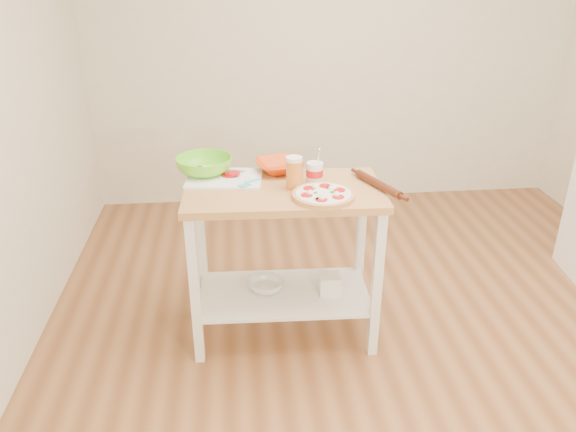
{
  "coord_description": "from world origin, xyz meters",
  "views": [
    {
      "loc": [
        -0.83,
        -2.4,
        2.01
      ],
      "look_at": [
        -0.56,
        0.32,
        0.72
      ],
      "focal_mm": 35.0,
      "sensor_mm": 36.0,
      "label": 1
    }
  ],
  "objects_px": {
    "prep_island": "(284,233)",
    "knife": "(214,169)",
    "yogurt_tub": "(315,172)",
    "shelf_glass_bowl": "(266,285)",
    "green_bowl": "(204,166)",
    "cutting_board": "(224,178)",
    "spatula": "(249,183)",
    "shelf_bin": "(330,284)",
    "rolling_pin": "(378,184)",
    "beer_pint": "(294,173)",
    "orange_bowl": "(279,166)",
    "pizza": "(323,195)"
  },
  "relations": [
    {
      "from": "green_bowl",
      "to": "yogurt_tub",
      "type": "height_order",
      "value": "yogurt_tub"
    },
    {
      "from": "prep_island",
      "to": "green_bowl",
      "type": "xyz_separation_m",
      "value": [
        -0.42,
        0.25,
        0.31
      ]
    },
    {
      "from": "green_bowl",
      "to": "shelf_glass_bowl",
      "type": "height_order",
      "value": "green_bowl"
    },
    {
      "from": "prep_island",
      "to": "beer_pint",
      "type": "xyz_separation_m",
      "value": [
        0.05,
        -0.0,
        0.34
      ]
    },
    {
      "from": "knife",
      "to": "shelf_bin",
      "type": "xyz_separation_m",
      "value": [
        0.62,
        -0.3,
        -0.6
      ]
    },
    {
      "from": "prep_island",
      "to": "pizza",
      "type": "bearing_deg",
      "value": -37.48
    },
    {
      "from": "prep_island",
      "to": "knife",
      "type": "distance_m",
      "value": 0.53
    },
    {
      "from": "cutting_board",
      "to": "knife",
      "type": "xyz_separation_m",
      "value": [
        -0.05,
        0.11,
        0.01
      ]
    },
    {
      "from": "pizza",
      "to": "rolling_pin",
      "type": "xyz_separation_m",
      "value": [
        0.3,
        0.1,
        0.0
      ]
    },
    {
      "from": "cutting_board",
      "to": "spatula",
      "type": "height_order",
      "value": "cutting_board"
    },
    {
      "from": "knife",
      "to": "shelf_bin",
      "type": "relative_size",
      "value": 2.32
    },
    {
      "from": "green_bowl",
      "to": "pizza",
      "type": "bearing_deg",
      "value": -33.23
    },
    {
      "from": "knife",
      "to": "shelf_glass_bowl",
      "type": "relative_size",
      "value": 1.32
    },
    {
      "from": "knife",
      "to": "orange_bowl",
      "type": "distance_m",
      "value": 0.36
    },
    {
      "from": "spatula",
      "to": "shelf_glass_bowl",
      "type": "xyz_separation_m",
      "value": [
        0.08,
        -0.02,
        -0.62
      ]
    },
    {
      "from": "prep_island",
      "to": "shelf_bin",
      "type": "bearing_deg",
      "value": -6.06
    },
    {
      "from": "cutting_board",
      "to": "yogurt_tub",
      "type": "relative_size",
      "value": 2.21
    },
    {
      "from": "pizza",
      "to": "yogurt_tub",
      "type": "height_order",
      "value": "yogurt_tub"
    },
    {
      "from": "cutting_board",
      "to": "orange_bowl",
      "type": "distance_m",
      "value": 0.32
    },
    {
      "from": "pizza",
      "to": "spatula",
      "type": "height_order",
      "value": "pizza"
    },
    {
      "from": "yogurt_tub",
      "to": "shelf_glass_bowl",
      "type": "relative_size",
      "value": 0.96
    },
    {
      "from": "shelf_bin",
      "to": "spatula",
      "type": "bearing_deg",
      "value": 169.41
    },
    {
      "from": "pizza",
      "to": "green_bowl",
      "type": "relative_size",
      "value": 1.02
    },
    {
      "from": "prep_island",
      "to": "knife",
      "type": "bearing_deg",
      "value": 142.65
    },
    {
      "from": "shelf_glass_bowl",
      "to": "yogurt_tub",
      "type": "bearing_deg",
      "value": 8.45
    },
    {
      "from": "pizza",
      "to": "beer_pint",
      "type": "xyz_separation_m",
      "value": [
        -0.13,
        0.14,
        0.07
      ]
    },
    {
      "from": "prep_island",
      "to": "beer_pint",
      "type": "height_order",
      "value": "beer_pint"
    },
    {
      "from": "spatula",
      "to": "knife",
      "type": "xyz_separation_m",
      "value": [
        -0.19,
        0.22,
        0.0
      ]
    },
    {
      "from": "pizza",
      "to": "spatula",
      "type": "bearing_deg",
      "value": 151.63
    },
    {
      "from": "yogurt_tub",
      "to": "rolling_pin",
      "type": "relative_size",
      "value": 0.54
    },
    {
      "from": "pizza",
      "to": "rolling_pin",
      "type": "relative_size",
      "value": 0.87
    },
    {
      "from": "yogurt_tub",
      "to": "shelf_glass_bowl",
      "type": "xyz_separation_m",
      "value": [
        -0.27,
        -0.04,
        -0.66
      ]
    },
    {
      "from": "shelf_glass_bowl",
      "to": "cutting_board",
      "type": "bearing_deg",
      "value": 147.76
    },
    {
      "from": "spatula",
      "to": "orange_bowl",
      "type": "height_order",
      "value": "orange_bowl"
    },
    {
      "from": "prep_island",
      "to": "green_bowl",
      "type": "bearing_deg",
      "value": 148.81
    },
    {
      "from": "prep_island",
      "to": "rolling_pin",
      "type": "bearing_deg",
      "value": -5.38
    },
    {
      "from": "green_bowl",
      "to": "cutting_board",
      "type": "bearing_deg",
      "value": -39.17
    },
    {
      "from": "pizza",
      "to": "shelf_glass_bowl",
      "type": "bearing_deg",
      "value": 148.49
    },
    {
      "from": "spatula",
      "to": "knife",
      "type": "relative_size",
      "value": 0.47
    },
    {
      "from": "yogurt_tub",
      "to": "shelf_glass_bowl",
      "type": "bearing_deg",
      "value": -171.55
    },
    {
      "from": "knife",
      "to": "green_bowl",
      "type": "height_order",
      "value": "green_bowl"
    },
    {
      "from": "knife",
      "to": "shelf_bin",
      "type": "distance_m",
      "value": 0.91
    },
    {
      "from": "shelf_glass_bowl",
      "to": "orange_bowl",
      "type": "bearing_deg",
      "value": 65.7
    },
    {
      "from": "spatula",
      "to": "beer_pint",
      "type": "bearing_deg",
      "value": -47.61
    },
    {
      "from": "spatula",
      "to": "shelf_bin",
      "type": "height_order",
      "value": "spatula"
    },
    {
      "from": "pizza",
      "to": "orange_bowl",
      "type": "distance_m",
      "value": 0.43
    },
    {
      "from": "spatula",
      "to": "shelf_glass_bowl",
      "type": "relative_size",
      "value": 0.62
    },
    {
      "from": "prep_island",
      "to": "orange_bowl",
      "type": "height_order",
      "value": "orange_bowl"
    },
    {
      "from": "knife",
      "to": "rolling_pin",
      "type": "bearing_deg",
      "value": -1.31
    },
    {
      "from": "beer_pint",
      "to": "shelf_bin",
      "type": "relative_size",
      "value": 1.49
    }
  ]
}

